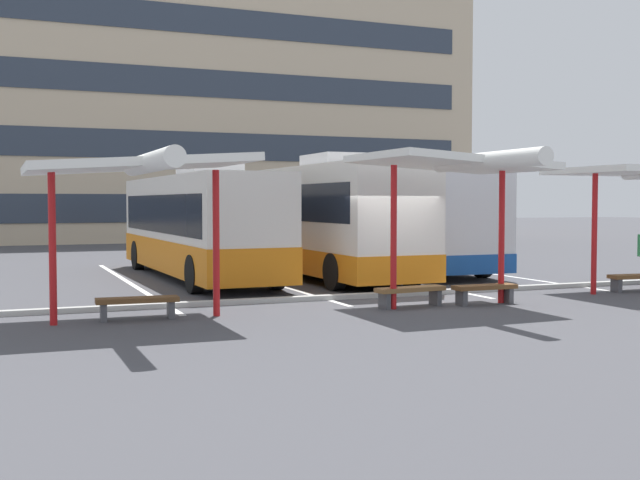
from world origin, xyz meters
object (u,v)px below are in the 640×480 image
object	(u,v)px
bench_0	(137,303)
bench_2	(485,290)
coach_bus_1	(319,221)
coach_bus_0	(198,227)
coach_bus_2	(397,221)
bench_1	(410,292)
waiting_shelter_1	(456,166)
waiting_shelter_0	(139,167)

from	to	relation	value
bench_0	bench_2	size ratio (longest dim) A/B	1.05
coach_bus_1	bench_2	xyz separation A→B (m)	(0.96, -7.74, -1.43)
coach_bus_0	coach_bus_2	distance (m)	7.09
coach_bus_0	coach_bus_1	xyz separation A→B (m)	(3.68, -0.80, 0.19)
coach_bus_1	coach_bus_0	bearing A→B (deg)	167.79
coach_bus_1	bench_1	distance (m)	7.67
bench_0	bench_1	size ratio (longest dim) A/B	0.96
waiting_shelter_1	bench_1	bearing A→B (deg)	154.35
waiting_shelter_1	waiting_shelter_0	bearing A→B (deg)	176.46
bench_1	coach_bus_0	bearing A→B (deg)	108.92
waiting_shelter_1	bench_1	xyz separation A→B (m)	(-0.90, 0.43, -2.81)
coach_bus_2	waiting_shelter_1	distance (m)	9.81
waiting_shelter_0	bench_2	xyz separation A→B (m)	(7.76, -0.23, -2.68)
coach_bus_2	waiting_shelter_0	size ratio (longest dim) A/B	1.92
waiting_shelter_0	bench_2	world-z (taller)	waiting_shelter_0
waiting_shelter_0	bench_1	xyz separation A→B (m)	(5.96, 0.01, -2.68)
coach_bus_0	bench_0	world-z (taller)	coach_bus_0
bench_1	bench_2	xyz separation A→B (m)	(1.80, -0.24, -0.00)
coach_bus_0	bench_0	bearing A→B (deg)	-111.46
coach_bus_2	waiting_shelter_0	distance (m)	13.46
coach_bus_2	bench_0	size ratio (longest dim) A/B	6.25
bench_0	bench_2	xyz separation A→B (m)	(7.76, -0.60, -0.00)
coach_bus_1	bench_1	size ratio (longest dim) A/B	6.46
bench_1	bench_2	bearing A→B (deg)	-7.66
bench_1	waiting_shelter_1	bearing A→B (deg)	-25.65
coach_bus_0	bench_2	size ratio (longest dim) A/B	7.15
bench_0	bench_2	distance (m)	7.78
coach_bus_2	waiting_shelter_0	bearing A→B (deg)	-139.60
bench_0	waiting_shelter_1	bearing A→B (deg)	-6.58
coach_bus_1	bench_2	distance (m)	7.93
coach_bus_2	waiting_shelter_1	bearing A→B (deg)	-110.14
coach_bus_0	waiting_shelter_1	distance (m)	9.62
coach_bus_0	coach_bus_2	world-z (taller)	coach_bus_2
coach_bus_0	waiting_shelter_0	size ratio (longest dim) A/B	2.08
coach_bus_2	coach_bus_0	bearing A→B (deg)	-176.89
bench_1	coach_bus_2	bearing A→B (deg)	63.95
bench_0	bench_2	world-z (taller)	same
coach_bus_0	waiting_shelter_1	bearing A→B (deg)	-66.78
bench_0	waiting_shelter_1	size ratio (longest dim) A/B	0.33
waiting_shelter_0	bench_1	size ratio (longest dim) A/B	3.13
waiting_shelter_0	coach_bus_2	bearing A→B (deg)	40.40
bench_0	bench_1	world-z (taller)	same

